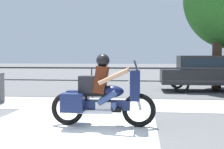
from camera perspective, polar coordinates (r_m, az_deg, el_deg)
The scene contains 6 objects.
ground_plane at distance 5.97m, azimuth -13.31°, elevation -11.11°, with size 120.00×120.00×0.00m, color #565659.
sidewalk_band at distance 9.17m, azimuth -6.04°, elevation -5.88°, with size 44.00×2.40×0.01m, color #A8A59E.
crosswalk_band at distance 5.67m, azimuth -10.54°, elevation -11.81°, with size 3.79×6.00×0.01m, color silver.
fence_railing at distance 10.67m, azimuth -4.15°, elevation 0.22°, with size 36.00×0.05×1.12m.
motorcycle at distance 6.10m, azimuth -2.05°, elevation -4.06°, with size 2.30×0.76×1.57m.
parked_car at distance 13.11m, azimuth 18.80°, elevation 0.68°, with size 4.26×1.78×1.57m.
Camera 1 is at (1.98, -5.43, 1.49)m, focal length 45.00 mm.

